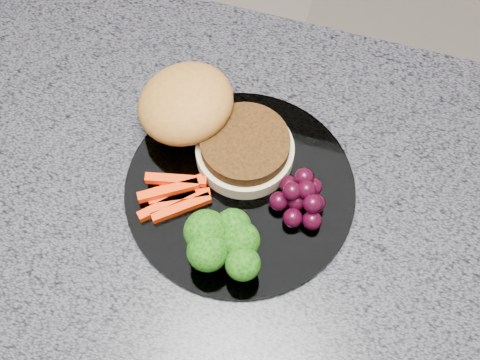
# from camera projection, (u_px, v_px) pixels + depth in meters

# --- Properties ---
(island_cabinet) EXTENTS (1.20, 0.60, 0.86)m
(island_cabinet) POSITION_uv_depth(u_px,v_px,m) (178.00, 316.00, 1.17)
(island_cabinet) COLOR brown
(island_cabinet) RESTS_ON ground
(countertop) EXTENTS (1.20, 0.60, 0.04)m
(countertop) POSITION_uv_depth(u_px,v_px,m) (146.00, 207.00, 0.77)
(countertop) COLOR #46464F
(countertop) RESTS_ON island_cabinet
(plate) EXTENTS (0.26, 0.26, 0.01)m
(plate) POSITION_uv_depth(u_px,v_px,m) (240.00, 189.00, 0.75)
(plate) COLOR white
(plate) RESTS_ON countertop
(burger) EXTENTS (0.20, 0.14, 0.06)m
(burger) POSITION_uv_depth(u_px,v_px,m) (207.00, 122.00, 0.76)
(burger) COLOR beige
(burger) RESTS_ON plate
(carrot_sticks) EXTENTS (0.08, 0.07, 0.02)m
(carrot_sticks) POSITION_uv_depth(u_px,v_px,m) (174.00, 195.00, 0.74)
(carrot_sticks) COLOR #FC3604
(carrot_sticks) RESTS_ON plate
(broccoli) EXTENTS (0.09, 0.08, 0.06)m
(broccoli) POSITION_uv_depth(u_px,v_px,m) (222.00, 242.00, 0.69)
(broccoli) COLOR #538530
(broccoli) RESTS_ON plate
(grape_bunch) EXTENTS (0.06, 0.06, 0.04)m
(grape_bunch) POSITION_uv_depth(u_px,v_px,m) (301.00, 198.00, 0.73)
(grape_bunch) COLOR black
(grape_bunch) RESTS_ON plate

